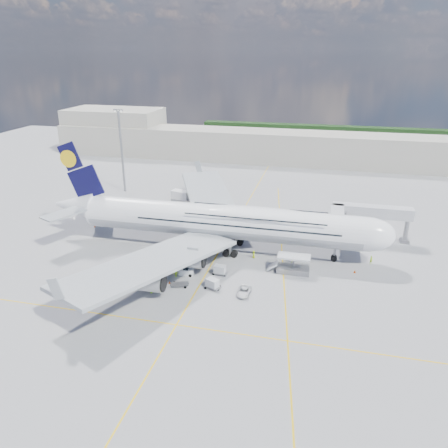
% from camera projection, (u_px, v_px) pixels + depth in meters
% --- Properties ---
extents(ground, '(300.00, 300.00, 0.00)m').
position_uv_depth(ground, '(209.00, 269.00, 89.76)').
color(ground, gray).
rests_on(ground, ground).
extents(taxi_line_main, '(0.25, 220.00, 0.01)m').
position_uv_depth(taxi_line_main, '(209.00, 269.00, 89.76)').
color(taxi_line_main, '#E5B30C').
rests_on(taxi_line_main, ground).
extents(taxi_line_cross, '(120.00, 0.25, 0.01)m').
position_uv_depth(taxi_line_cross, '(176.00, 325.00, 71.72)').
color(taxi_line_cross, '#E5B30C').
rests_on(taxi_line_cross, ground).
extents(taxi_line_diag, '(14.16, 99.06, 0.01)m').
position_uv_depth(taxi_line_diag, '(282.00, 255.00, 95.74)').
color(taxi_line_diag, '#E5B30C').
rests_on(taxi_line_diag, ground).
extents(airliner, '(77.26, 79.15, 23.71)m').
position_uv_depth(airliner, '(221.00, 221.00, 96.15)').
color(airliner, white).
rests_on(airliner, ground).
extents(jet_bridge, '(18.80, 12.10, 8.50)m').
position_uv_depth(jet_bridge, '(358.00, 215.00, 99.62)').
color(jet_bridge, '#B7B7BC').
rests_on(jet_bridge, ground).
extents(cargo_loader, '(8.53, 3.20, 3.67)m').
position_uv_depth(cargo_loader, '(292.00, 266.00, 88.26)').
color(cargo_loader, silver).
rests_on(cargo_loader, ground).
extents(light_mast, '(3.00, 0.70, 25.50)m').
position_uv_depth(light_mast, '(122.00, 150.00, 134.08)').
color(light_mast, gray).
rests_on(light_mast, ground).
extents(terminal, '(180.00, 16.00, 12.00)m').
position_uv_depth(terminal, '(272.00, 147.00, 173.20)').
color(terminal, '#B2AD9E').
rests_on(terminal, ground).
extents(hangar, '(40.00, 22.00, 18.00)m').
position_uv_depth(hangar, '(115.00, 130.00, 191.75)').
color(hangar, '#B2AD9E').
rests_on(hangar, ground).
extents(tree_line, '(160.00, 6.00, 8.00)m').
position_uv_depth(tree_line, '(369.00, 136.00, 205.86)').
color(tree_line, '#193814').
rests_on(tree_line, ground).
extents(dolly_row_a, '(3.34, 2.61, 0.43)m').
position_uv_depth(dolly_row_a, '(139.00, 256.00, 94.86)').
color(dolly_row_a, gray).
rests_on(dolly_row_a, ground).
extents(dolly_row_b, '(3.18, 2.53, 1.78)m').
position_uv_depth(dolly_row_b, '(154.00, 263.00, 90.32)').
color(dolly_row_b, gray).
rests_on(dolly_row_b, ground).
extents(dolly_row_c, '(3.72, 2.87, 0.48)m').
position_uv_depth(dolly_row_c, '(180.00, 284.00, 83.36)').
color(dolly_row_c, gray).
rests_on(dolly_row_c, ground).
extents(dolly_back, '(3.20, 2.21, 0.43)m').
position_uv_depth(dolly_back, '(114.00, 282.00, 84.19)').
color(dolly_back, gray).
rests_on(dolly_back, ground).
extents(dolly_nose_far, '(3.18, 1.92, 1.92)m').
position_uv_depth(dolly_nose_far, '(220.00, 270.00, 87.43)').
color(dolly_nose_far, gray).
rests_on(dolly_nose_far, ground).
extents(dolly_nose_near, '(3.49, 2.77, 1.95)m').
position_uv_depth(dolly_nose_near, '(212.00, 283.00, 82.27)').
color(dolly_nose_near, gray).
rests_on(dolly_nose_near, ground).
extents(baggage_tug, '(2.99, 1.65, 1.78)m').
position_uv_depth(baggage_tug, '(186.00, 272.00, 87.13)').
color(baggage_tug, silver).
rests_on(baggage_tug, ground).
extents(catering_truck_inner, '(6.57, 3.45, 3.73)m').
position_uv_depth(catering_truck_inner, '(223.00, 214.00, 114.52)').
color(catering_truck_inner, gray).
rests_on(catering_truck_inner, ground).
extents(catering_truck_outer, '(7.70, 4.08, 4.36)m').
position_uv_depth(catering_truck_outer, '(183.00, 199.00, 125.64)').
color(catering_truck_outer, gray).
rests_on(catering_truck_outer, ground).
extents(service_van, '(2.12, 4.43, 1.22)m').
position_uv_depth(service_van, '(244.00, 291.00, 80.40)').
color(service_van, silver).
rests_on(service_van, ground).
extents(crew_nose, '(0.78, 0.76, 1.81)m').
position_uv_depth(crew_nose, '(371.00, 260.00, 91.80)').
color(crew_nose, '#A8DE17').
rests_on(crew_nose, ground).
extents(crew_loader, '(1.12, 1.01, 1.88)m').
position_uv_depth(crew_loader, '(293.00, 259.00, 91.99)').
color(crew_loader, '#A3E518').
rests_on(crew_loader, ground).
extents(crew_wing, '(0.48, 1.07, 1.80)m').
position_uv_depth(crew_wing, '(151.00, 289.00, 80.74)').
color(crew_wing, '#9CF619').
rests_on(crew_wing, ground).
extents(crew_van, '(0.75, 0.95, 1.71)m').
position_uv_depth(crew_van, '(254.00, 254.00, 94.33)').
color(crew_van, '#CAE618').
rests_on(crew_van, ground).
extents(crew_tug, '(1.14, 0.76, 1.65)m').
position_uv_depth(crew_tug, '(176.00, 273.00, 86.47)').
color(crew_tug, '#AAFA1A').
rests_on(crew_tug, ground).
extents(cone_nose, '(0.48, 0.48, 0.61)m').
position_uv_depth(cone_nose, '(355.00, 271.00, 88.24)').
color(cone_nose, '#E7540C').
rests_on(cone_nose, ground).
extents(cone_wing_left_inner, '(0.39, 0.39, 0.50)m').
position_uv_depth(cone_wing_left_inner, '(231.00, 226.00, 110.73)').
color(cone_wing_left_inner, '#E7540C').
rests_on(cone_wing_left_inner, ground).
extents(cone_wing_left_outer, '(0.42, 0.42, 0.53)m').
position_uv_depth(cone_wing_left_outer, '(210.00, 201.00, 129.11)').
color(cone_wing_left_outer, '#E7540C').
rests_on(cone_wing_left_outer, ground).
extents(cone_wing_right_inner, '(0.47, 0.47, 0.59)m').
position_uv_depth(cone_wing_right_inner, '(144.00, 261.00, 92.68)').
color(cone_wing_right_inner, '#E7540C').
rests_on(cone_wing_right_inner, ground).
extents(cone_wing_right_outer, '(0.44, 0.44, 0.55)m').
position_uv_depth(cone_wing_right_outer, '(169.00, 282.00, 84.29)').
color(cone_wing_right_outer, '#E7540C').
rests_on(cone_wing_right_outer, ground).
extents(cone_tail, '(0.44, 0.44, 0.56)m').
position_uv_depth(cone_tail, '(95.00, 226.00, 110.81)').
color(cone_tail, '#E7540C').
rests_on(cone_tail, ground).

